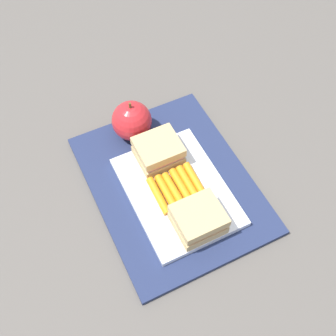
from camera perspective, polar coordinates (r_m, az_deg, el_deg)
name	(u,v)px	position (r m, az deg, el deg)	size (l,w,h in m)	color
ground_plane	(171,185)	(0.81, 0.39, -2.30)	(2.40, 2.40, 0.00)	#56514C
lunchbag_mat	(171,184)	(0.80, 0.39, -2.12)	(0.36, 0.28, 0.01)	navy
food_tray	(177,191)	(0.78, 1.21, -3.11)	(0.23, 0.17, 0.01)	white
sandwich_half_left	(198,219)	(0.73, 4.06, -6.78)	(0.07, 0.08, 0.04)	tan
sandwich_half_right	(158,151)	(0.80, -1.29, 2.27)	(0.07, 0.08, 0.04)	tan
carrot_sticks_bundle	(177,188)	(0.77, 1.25, -2.68)	(0.08, 0.09, 0.02)	orange
apple	(132,121)	(0.84, -4.83, 6.27)	(0.08, 0.08, 0.09)	red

